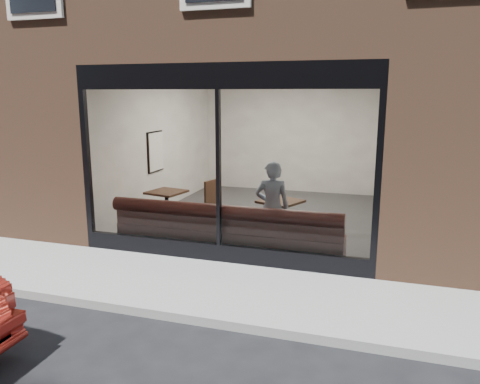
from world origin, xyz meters
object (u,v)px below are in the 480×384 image
(person, at_px, (272,208))
(cafe_chair_left, at_px, (204,212))
(cafe_table_left, at_px, (166,192))
(banquette, at_px, (227,241))
(cafe_table_right, at_px, (280,201))

(person, relative_size, cafe_chair_left, 3.90)
(person, distance_m, cafe_table_left, 2.62)
(banquette, bearing_deg, cafe_chair_left, 122.86)
(banquette, xyz_separation_m, cafe_table_left, (-1.74, 1.21, 0.52))
(banquette, bearing_deg, cafe_table_left, 145.15)
(banquette, relative_size, cafe_table_left, 5.89)
(cafe_table_right, xyz_separation_m, cafe_chair_left, (-1.81, 0.65, -0.50))
(person, relative_size, cafe_table_left, 2.38)
(banquette, height_order, cafe_table_left, cafe_table_left)
(banquette, bearing_deg, cafe_table_right, 57.56)
(cafe_chair_left, bearing_deg, cafe_table_left, 56.61)
(cafe_table_left, bearing_deg, person, -20.21)
(person, height_order, cafe_table_right, person)
(cafe_table_left, relative_size, cafe_table_right, 0.98)
(banquette, distance_m, cafe_table_left, 2.18)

